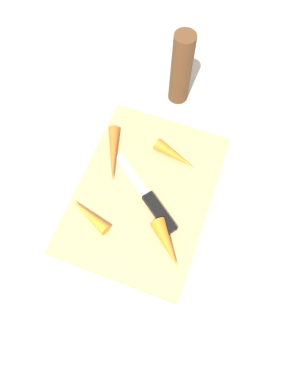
{
  "coord_description": "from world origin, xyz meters",
  "views": [
    {
      "loc": [
        0.28,
        0.1,
        0.67
      ],
      "look_at": [
        0.0,
        0.0,
        0.01
      ],
      "focal_mm": 34.06,
      "sensor_mm": 36.0,
      "label": 1
    }
  ],
  "objects_px": {
    "carrot_shortest": "(89,215)",
    "pepper_grinder": "(181,69)",
    "carrot_long": "(176,156)",
    "cutting_board": "(144,193)",
    "knife": "(156,207)",
    "carrot_short": "(167,243)",
    "carrot_longest": "(113,154)"
  },
  "relations": [
    {
      "from": "carrot_long",
      "to": "cutting_board",
      "type": "bearing_deg",
      "value": -93.3
    },
    {
      "from": "knife",
      "to": "carrot_short",
      "type": "xyz_separation_m",
      "value": [
        0.06,
        0.04,
        0.01
      ]
    },
    {
      "from": "cutting_board",
      "to": "carrot_shortest",
      "type": "height_order",
      "value": "carrot_shortest"
    },
    {
      "from": "carrot_longest",
      "to": "carrot_shortest",
      "type": "relative_size",
      "value": 1.37
    },
    {
      "from": "cutting_board",
      "to": "knife",
      "type": "bearing_deg",
      "value": 52.68
    },
    {
      "from": "cutting_board",
      "to": "carrot_long",
      "type": "distance_m",
      "value": 0.1
    },
    {
      "from": "carrot_shortest",
      "to": "pepper_grinder",
      "type": "xyz_separation_m",
      "value": [
        -0.34,
        0.07,
        0.06
      ]
    },
    {
      "from": "knife",
      "to": "carrot_long",
      "type": "relative_size",
      "value": 1.82
    },
    {
      "from": "cutting_board",
      "to": "carrot_short",
      "type": "distance_m",
      "value": 0.12
    },
    {
      "from": "knife",
      "to": "pepper_grinder",
      "type": "relative_size",
      "value": 0.99
    },
    {
      "from": "carrot_short",
      "to": "pepper_grinder",
      "type": "relative_size",
      "value": 0.53
    },
    {
      "from": "knife",
      "to": "carrot_shortest",
      "type": "relative_size",
      "value": 1.87
    },
    {
      "from": "carrot_shortest",
      "to": "knife",
      "type": "bearing_deg",
      "value": -130.13
    },
    {
      "from": "carrot_short",
      "to": "carrot_long",
      "type": "height_order",
      "value": "carrot_short"
    },
    {
      "from": "carrot_shortest",
      "to": "pepper_grinder",
      "type": "distance_m",
      "value": 0.36
    },
    {
      "from": "carrot_short",
      "to": "carrot_long",
      "type": "bearing_deg",
      "value": 151.12
    },
    {
      "from": "cutting_board",
      "to": "carrot_short",
      "type": "xyz_separation_m",
      "value": [
        0.09,
        0.08,
        0.02
      ]
    },
    {
      "from": "carrot_short",
      "to": "carrot_long",
      "type": "relative_size",
      "value": 0.98
    },
    {
      "from": "carrot_long",
      "to": "pepper_grinder",
      "type": "height_order",
      "value": "pepper_grinder"
    },
    {
      "from": "cutting_board",
      "to": "carrot_long",
      "type": "height_order",
      "value": "carrot_long"
    },
    {
      "from": "knife",
      "to": "pepper_grinder",
      "type": "bearing_deg",
      "value": -43.78
    },
    {
      "from": "carrot_shortest",
      "to": "pepper_grinder",
      "type": "height_order",
      "value": "pepper_grinder"
    },
    {
      "from": "carrot_longest",
      "to": "pepper_grinder",
      "type": "bearing_deg",
      "value": 139.24
    },
    {
      "from": "carrot_long",
      "to": "carrot_longest",
      "type": "relative_size",
      "value": 0.75
    },
    {
      "from": "carrot_longest",
      "to": "pepper_grinder",
      "type": "height_order",
      "value": "pepper_grinder"
    },
    {
      "from": "carrot_longest",
      "to": "carrot_shortest",
      "type": "xyz_separation_m",
      "value": [
        0.14,
        0.01,
        -0.0
      ]
    },
    {
      "from": "knife",
      "to": "carrot_short",
      "type": "height_order",
      "value": "carrot_short"
    },
    {
      "from": "carrot_long",
      "to": "carrot_longest",
      "type": "height_order",
      "value": "carrot_long"
    },
    {
      "from": "knife",
      "to": "carrot_short",
      "type": "relative_size",
      "value": 1.86
    },
    {
      "from": "carrot_long",
      "to": "carrot_shortest",
      "type": "xyz_separation_m",
      "value": [
        0.18,
        -0.11,
        -0.0
      ]
    },
    {
      "from": "cutting_board",
      "to": "pepper_grinder",
      "type": "distance_m",
      "value": 0.27
    },
    {
      "from": "carrot_longest",
      "to": "carrot_shortest",
      "type": "height_order",
      "value": "same"
    }
  ]
}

